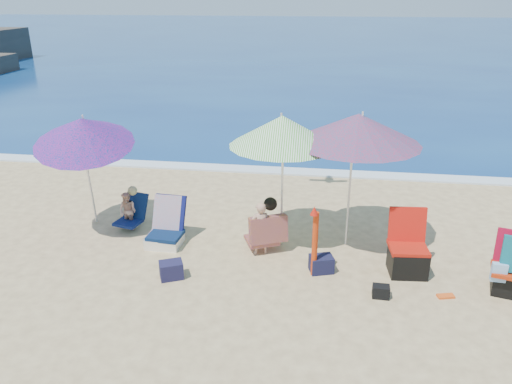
# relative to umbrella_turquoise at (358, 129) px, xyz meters

# --- Properties ---
(ground) EXTENTS (120.00, 120.00, 0.00)m
(ground) POSITION_rel_umbrella_turquoise_xyz_m (-1.27, -1.51, -2.08)
(ground) COLOR #D8BC84
(ground) RESTS_ON ground
(sea) EXTENTS (120.00, 80.00, 0.12)m
(sea) POSITION_rel_umbrella_turquoise_xyz_m (-1.27, 43.49, -2.13)
(sea) COLOR navy
(sea) RESTS_ON ground
(foam) EXTENTS (120.00, 0.50, 0.04)m
(foam) POSITION_rel_umbrella_turquoise_xyz_m (-1.27, 3.59, -2.06)
(foam) COLOR white
(foam) RESTS_ON ground
(umbrella_turquoise) EXTENTS (2.61, 2.61, 2.37)m
(umbrella_turquoise) POSITION_rel_umbrella_turquoise_xyz_m (0.00, 0.00, 0.00)
(umbrella_turquoise) COLOR silver
(umbrella_turquoise) RESTS_ON ground
(umbrella_striped) EXTENTS (1.78, 1.78, 2.32)m
(umbrella_striped) POSITION_rel_umbrella_turquoise_xyz_m (-1.20, -0.11, -0.05)
(umbrella_striped) COLOR white
(umbrella_striped) RESTS_ON ground
(umbrella_blue) EXTENTS (2.18, 2.23, 2.33)m
(umbrella_blue) POSITION_rel_umbrella_turquoise_xyz_m (-4.60, -0.19, -0.17)
(umbrella_blue) COLOR silver
(umbrella_blue) RESTS_ON ground
(furled_umbrella) EXTENTS (0.15, 0.16, 1.18)m
(furled_umbrella) POSITION_rel_umbrella_turquoise_xyz_m (-0.58, -1.11, -1.43)
(furled_umbrella) COLOR #BE310D
(furled_umbrella) RESTS_ON ground
(chair_navy) EXTENTS (0.64, 0.76, 0.80)m
(chair_navy) POSITION_rel_umbrella_turquoise_xyz_m (-3.18, -0.40, -1.87)
(chair_navy) COLOR #0B1F40
(chair_navy) RESTS_ON ground
(chair_rainbow) EXTENTS (0.58, 0.72, 0.79)m
(chair_rainbow) POSITION_rel_umbrella_turquoise_xyz_m (-3.18, -0.43, -1.87)
(chair_rainbow) COLOR #CA474C
(chair_rainbow) RESTS_ON ground
(camp_chair_left) EXTENTS (0.62, 0.63, 1.01)m
(camp_chair_left) POSITION_rel_umbrella_turquoise_xyz_m (0.86, -0.81, -1.78)
(camp_chair_left) COLOR #B51A0C
(camp_chair_left) RESTS_ON ground
(camp_chair_right) EXTENTS (0.67, 0.68, 0.96)m
(camp_chair_right) POSITION_rel_umbrella_turquoise_xyz_m (2.28, -1.20, -1.73)
(camp_chair_right) COLOR #AE2A0C
(camp_chair_right) RESTS_ON ground
(person_center) EXTENTS (0.79, 0.64, 0.94)m
(person_center) POSITION_rel_umbrella_turquoise_xyz_m (-1.44, -0.50, -1.63)
(person_center) COLOR tan
(person_center) RESTS_ON ground
(person_left) EXTENTS (0.57, 0.68, 0.81)m
(person_left) POSITION_rel_umbrella_turquoise_xyz_m (-4.02, 0.04, -1.71)
(person_left) COLOR tan
(person_left) RESTS_ON ground
(bag_navy_a) EXTENTS (0.42, 0.38, 0.27)m
(bag_navy_a) POSITION_rel_umbrella_turquoise_xyz_m (-2.75, -1.51, -1.95)
(bag_navy_a) COLOR #1B1938
(bag_navy_a) RESTS_ON ground
(bag_black_a) EXTENTS (0.28, 0.21, 0.20)m
(bag_black_a) POSITION_rel_umbrella_turquoise_xyz_m (-3.43, 0.48, -1.98)
(bag_black_a) COLOR black
(bag_black_a) RESTS_ON ground
(bag_navy_b) EXTENTS (0.42, 0.36, 0.27)m
(bag_navy_b) POSITION_rel_umbrella_turquoise_xyz_m (-0.46, -0.99, -1.95)
(bag_navy_b) COLOR #161732
(bag_navy_b) RESTS_ON ground
(bag_black_b) EXTENTS (0.24, 0.17, 0.19)m
(bag_black_b) POSITION_rel_umbrella_turquoise_xyz_m (0.41, -1.59, -1.99)
(bag_black_b) COLOR black
(bag_black_b) RESTS_ON ground
(orange_item) EXTENTS (0.26, 0.17, 0.03)m
(orange_item) POSITION_rel_umbrella_turquoise_xyz_m (1.35, -1.46, -2.06)
(orange_item) COLOR #EA5418
(orange_item) RESTS_ON ground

